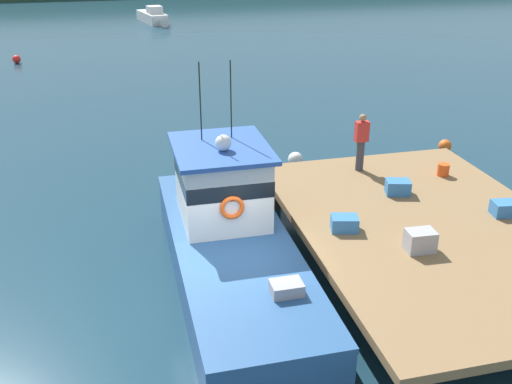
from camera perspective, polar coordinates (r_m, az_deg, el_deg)
The scene contains 13 objects.
ground_plane at distance 13.32m, azimuth -2.70°, elevation -10.05°, with size 200.00×200.00×0.00m, color #193847.
dock at distance 14.31m, azimuth 16.46°, elevation -3.50°, with size 6.00×9.00×1.20m.
main_fishing_boat at distance 13.55m, azimuth -2.68°, elevation -4.39°, with size 2.58×9.81×4.80m.
crate_stack_near_edge at distance 15.56m, azimuth 13.51°, elevation 0.46°, with size 0.60×0.44×0.37m, color #3370B2.
crate_single_by_cleat at distance 13.52m, azimuth 8.52°, elevation -3.00°, with size 0.60×0.44×0.33m, color #3370B2.
crate_single_far at distance 13.01m, azimuth 15.53°, elevation -4.54°, with size 0.60×0.44×0.46m, color #9E9EA3.
crate_stack_mid_dock at distance 15.25m, azimuth 22.87°, elevation -1.46°, with size 0.60×0.44×0.34m, color #3370B2.
bait_bucket at distance 17.05m, azimuth 17.59°, elevation 2.07°, with size 0.32×0.32×0.34m, color #E04C19.
deckhand_by_the_boat at distance 16.62m, azimuth 10.10°, elevation 4.85°, with size 0.36×0.22×1.63m.
moored_boat_near_channel at distance 51.22m, azimuth -9.84°, elevation 16.29°, with size 2.33×5.51×1.38m.
mooring_buoy_channel_marker at distance 38.22m, azimuth -22.07°, elevation 11.78°, with size 0.47×0.47×0.47m, color red.
mooring_buoy_spare_mooring at distance 22.38m, azimuth 17.74°, elevation 4.26°, with size 0.46×0.46×0.46m, color #EA5B19.
mooring_buoy_inshore at distance 20.06m, azimuth 3.82°, elevation 3.15°, with size 0.51×0.51×0.51m, color silver.
Camera 1 is at (-2.00, -10.78, 7.57)m, focal length 41.52 mm.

